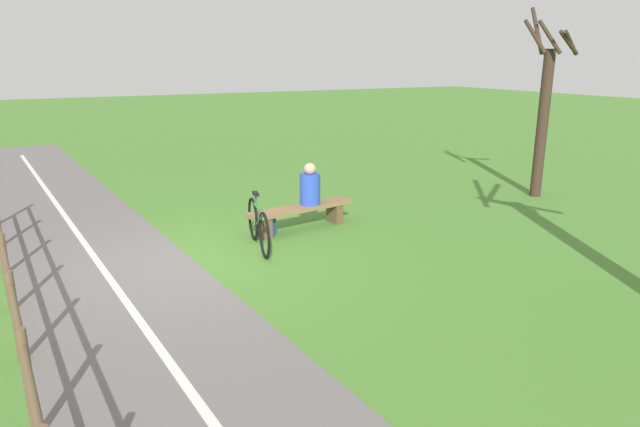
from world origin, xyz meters
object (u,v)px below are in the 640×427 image
tree_far_left (544,112)px  bicycle (258,225)px  backpack (266,225)px  bench (301,213)px  person_seated (310,187)px

tree_far_left → bicycle: bearing=3.3°
bicycle → backpack: (-0.37, -0.58, -0.20)m
bench → bicycle: bearing=20.7°
bench → tree_far_left: bearing=169.6°
bicycle → backpack: bearing=158.2°
person_seated → backpack: person_seated is taller
person_seated → tree_far_left: bearing=169.2°
bench → backpack: (0.69, 0.01, -0.13)m
bench → tree_far_left: 6.02m
bench → bicycle: 1.21m
bench → tree_far_left: size_ratio=0.52×
bicycle → tree_far_left: bearing=104.0°
person_seated → backpack: 1.07m
bench → tree_far_left: (-5.81, 0.20, 1.56)m
person_seated → tree_far_left: size_ratio=0.19×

